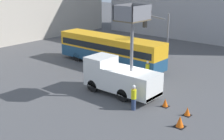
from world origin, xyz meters
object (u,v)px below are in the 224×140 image
object	(u,v)px
utility_truck	(120,75)
city_bus	(110,49)
road_worker_near_truck	(134,97)
traffic_cone_far_side	(165,103)
road_worker_directing	(147,70)
traffic_cone_near_truck	(180,122)
traffic_light_pole	(159,32)
traffic_cone_mid_road	(187,112)

from	to	relation	value
utility_truck	city_bus	world-z (taller)	utility_truck
road_worker_near_truck	traffic_cone_far_side	distance (m)	2.52
traffic_cone_far_side	road_worker_directing	bearing A→B (deg)	46.59
city_bus	traffic_cone_far_side	bearing A→B (deg)	145.13
utility_truck	road_worker_near_truck	xyz separation A→B (m)	(-1.72, -2.65, -0.65)
city_bus	traffic_cone_near_truck	xyz separation A→B (m)	(-7.62, -12.41, -1.46)
city_bus	traffic_light_pole	bearing A→B (deg)	-154.57
traffic_cone_mid_road	utility_truck	bearing A→B (deg)	89.41
city_bus	road_worker_directing	world-z (taller)	city_bus
traffic_light_pole	traffic_cone_far_side	world-z (taller)	traffic_light_pole
traffic_light_pole	city_bus	bearing A→B (deg)	121.70
road_worker_near_truck	traffic_cone_far_side	world-z (taller)	road_worker_near_truck
utility_truck	city_bus	bearing A→B (deg)	46.15
utility_truck	traffic_cone_mid_road	bearing A→B (deg)	-90.59
traffic_cone_near_truck	traffic_cone_far_side	xyz separation A→B (m)	(2.14, 2.36, -0.07)
road_worker_directing	traffic_cone_far_side	size ratio (longest dim) A/B	2.96
utility_truck	road_worker_directing	world-z (taller)	utility_truck
road_worker_near_truck	traffic_cone_mid_road	xyz separation A→B (m)	(1.65, -3.38, -0.67)
traffic_light_pole	road_worker_directing	bearing A→B (deg)	-161.08
utility_truck	traffic_cone_far_side	bearing A→B (deg)	-86.66
traffic_cone_mid_road	city_bus	bearing A→B (deg)	64.24
traffic_cone_near_truck	traffic_cone_far_side	world-z (taller)	traffic_cone_near_truck
city_bus	road_worker_directing	xyz separation A→B (m)	(-1.28, -5.61, -0.92)
traffic_cone_mid_road	traffic_cone_near_truck	bearing A→B (deg)	-167.00
utility_truck	traffic_cone_far_side	size ratio (longest dim) A/B	11.86
traffic_cone_far_side	city_bus	bearing A→B (deg)	61.39
road_worker_near_truck	traffic_cone_mid_road	bearing A→B (deg)	-130.10
utility_truck	city_bus	size ratio (longest dim) A/B	0.58
road_worker_near_truck	traffic_cone_near_truck	size ratio (longest dim) A/B	2.49
city_bus	traffic_cone_mid_road	bearing A→B (deg)	147.98
traffic_light_pole	traffic_cone_far_side	bearing A→B (deg)	-144.53
traffic_cone_mid_road	traffic_light_pole	bearing A→B (deg)	42.52
utility_truck	traffic_cone_mid_road	world-z (taller)	utility_truck
road_worker_directing	traffic_cone_far_side	world-z (taller)	road_worker_directing
utility_truck	road_worker_directing	bearing A→B (deg)	4.46
road_worker_directing	traffic_cone_near_truck	xyz separation A→B (m)	(-6.34, -6.80, -0.54)
traffic_light_pole	traffic_cone_mid_road	distance (m)	11.92
utility_truck	traffic_light_pole	size ratio (longest dim) A/B	1.31
traffic_light_pole	road_worker_directing	world-z (taller)	traffic_light_pole
traffic_cone_near_truck	traffic_cone_far_side	distance (m)	3.18
city_bus	road_worker_near_truck	world-z (taller)	city_bus
road_worker_directing	traffic_cone_mid_road	size ratio (longest dim) A/B	2.95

